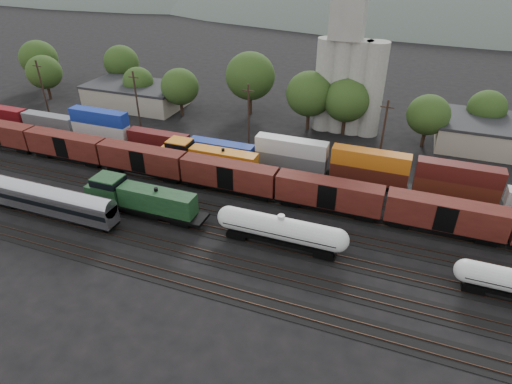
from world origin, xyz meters
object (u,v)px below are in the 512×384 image
(tank_car_a, at_px, (281,229))
(grain_silo, at_px, (349,76))
(green_locomotive, at_px, (137,198))
(passenger_coach, at_px, (49,200))
(orange_locomotive, at_px, (206,157))

(tank_car_a, relative_size, grain_silo, 0.59)
(green_locomotive, distance_m, grain_silo, 47.07)
(passenger_coach, xyz_separation_m, grain_silo, (32.59, 46.00, 8.28))
(passenger_coach, distance_m, grain_silo, 56.98)
(tank_car_a, xyz_separation_m, orange_locomotive, (-17.90, 15.00, 0.03))
(passenger_coach, bearing_deg, tank_car_a, 8.82)
(tank_car_a, height_order, orange_locomotive, orange_locomotive)
(green_locomotive, distance_m, orange_locomotive, 15.35)
(passenger_coach, height_order, grain_silo, grain_silo)
(tank_car_a, xyz_separation_m, grain_silo, (0.38, 41.00, 8.57))
(grain_silo, bearing_deg, passenger_coach, -125.32)
(passenger_coach, bearing_deg, grain_silo, 54.68)
(tank_car_a, distance_m, grain_silo, 41.89)
(orange_locomotive, bearing_deg, green_locomotive, -102.20)
(green_locomotive, height_order, passenger_coach, green_locomotive)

